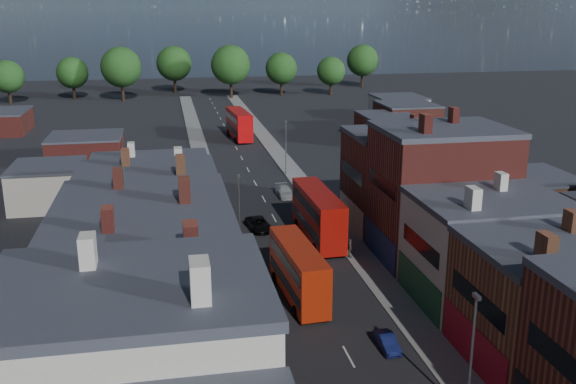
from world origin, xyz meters
name	(u,v)px	position (x,y,z in m)	size (l,w,h in m)	color
pavement_west	(213,197)	(-6.50, 50.00, 0.06)	(3.00, 200.00, 0.12)	gray
pavement_east	(309,192)	(6.50, 50.00, 0.06)	(3.00, 200.00, 0.12)	gray
terrace_west	(140,354)	(-14.00, 0.00, 6.36)	(12.00, 80.00, 12.72)	maroon
lamp_post_1	(472,347)	(5.20, 0.00, 4.70)	(0.25, 0.70, 8.12)	slate
lamp_post_2	(240,208)	(-5.20, 30.00, 4.70)	(0.25, 0.70, 8.12)	slate
lamp_post_3	(286,144)	(5.20, 60.00, 4.70)	(0.25, 0.70, 8.12)	slate
bus_0	(298,270)	(-1.56, 18.31, 2.56)	(3.31, 11.11, 4.74)	red
bus_1	(318,214)	(3.42, 31.94, 2.90)	(3.41, 12.52, 5.38)	#BA110A
bus_2	(239,124)	(1.50, 88.20, 2.90)	(3.84, 12.61, 5.37)	#BD080A
car_1	(387,342)	(3.08, 8.55, 0.55)	(1.16, 3.32, 1.09)	navy
car_2	(259,224)	(-2.40, 36.25, 0.67)	(2.23, 4.84, 1.35)	black
car_3	(285,192)	(2.89, 48.63, 0.69)	(1.93, 4.74, 1.38)	silver
ped_1	(235,323)	(-7.63, 12.63, 1.08)	(0.94, 0.51, 1.93)	#3B1C17
ped_3	(350,248)	(5.30, 26.08, 1.07)	(1.12, 0.51, 1.91)	#58544C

